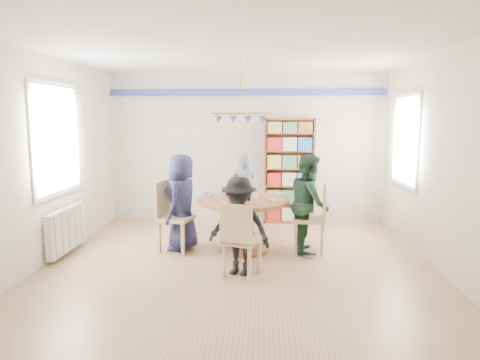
# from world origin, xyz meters

# --- Properties ---
(ground) EXTENTS (5.00, 5.00, 0.00)m
(ground) POSITION_xyz_m (0.00, 0.00, 0.00)
(ground) COLOR tan
(room_shell) EXTENTS (5.00, 5.00, 5.00)m
(room_shell) POSITION_xyz_m (-0.26, 0.87, 1.65)
(room_shell) COLOR white
(room_shell) RESTS_ON ground
(radiator) EXTENTS (0.12, 1.00, 0.60)m
(radiator) POSITION_xyz_m (-2.42, 0.30, 0.35)
(radiator) COLOR silver
(radiator) RESTS_ON ground
(dining_table) EXTENTS (1.30, 1.30, 0.75)m
(dining_table) POSITION_xyz_m (0.04, 0.58, 0.56)
(dining_table) COLOR brown
(dining_table) RESTS_ON ground
(chair_left) EXTENTS (0.53, 0.53, 1.01)m
(chair_left) POSITION_xyz_m (-1.00, 0.54, 0.55)
(chair_left) COLOR #D9BE85
(chair_left) RESTS_ON ground
(chair_right) EXTENTS (0.50, 0.50, 1.00)m
(chair_right) POSITION_xyz_m (1.06, 0.58, 0.55)
(chair_right) COLOR #D9BE85
(chair_right) RESTS_ON ground
(chair_far) EXTENTS (0.49, 0.49, 0.93)m
(chair_far) POSITION_xyz_m (0.03, 1.62, 0.51)
(chair_far) COLOR #D9BE85
(chair_far) RESTS_ON ground
(chair_near) EXTENTS (0.52, 0.52, 0.91)m
(chair_near) POSITION_xyz_m (0.04, -0.47, 0.50)
(chair_near) COLOR #D9BE85
(chair_near) RESTS_ON ground
(person_left) EXTENTS (0.58, 0.76, 1.39)m
(person_left) POSITION_xyz_m (-0.84, 0.61, 0.69)
(person_left) COLOR #1C1C3D
(person_left) RESTS_ON ground
(person_right) EXTENTS (0.53, 0.68, 1.40)m
(person_right) POSITION_xyz_m (0.97, 0.61, 0.70)
(person_right) COLOR #1B3625
(person_right) RESTS_ON ground
(person_far) EXTENTS (0.50, 0.34, 1.34)m
(person_far) POSITION_xyz_m (0.01, 1.50, 0.67)
(person_far) COLOR gray
(person_far) RESTS_ON ground
(person_near) EXTENTS (0.88, 0.67, 1.20)m
(person_near) POSITION_xyz_m (0.03, -0.36, 0.60)
(person_near) COLOR black
(person_near) RESTS_ON ground
(bookshelf) EXTENTS (0.90, 0.27, 1.89)m
(bookshelf) POSITION_xyz_m (0.78, 2.34, 0.93)
(bookshelf) COLOR brown
(bookshelf) RESTS_ON ground
(tableware) EXTENTS (1.20, 1.20, 0.32)m
(tableware) POSITION_xyz_m (0.01, 0.60, 0.82)
(tableware) COLOR white
(tableware) RESTS_ON dining_table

